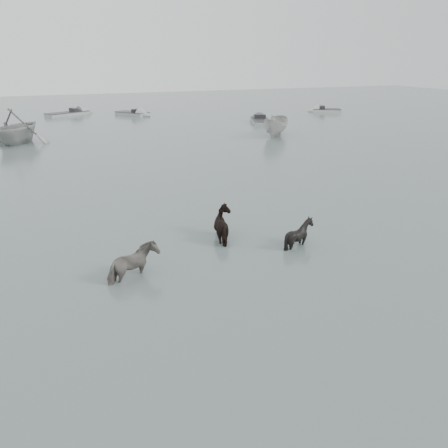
{
  "coord_description": "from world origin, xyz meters",
  "views": [
    {
      "loc": [
        -4.09,
        -12.21,
        6.18
      ],
      "look_at": [
        0.82,
        0.29,
        1.0
      ],
      "focal_mm": 35.0,
      "sensor_mm": 36.0,
      "label": 1
    }
  ],
  "objects": [
    {
      "name": "boat_small",
      "position": [
        13.25,
        20.12,
        0.85
      ],
      "size": [
        4.13,
        4.44,
        1.71
      ],
      "primitive_type": "imported",
      "rotation": [
        0.0,
        0.0,
        -0.71
      ],
      "color": "#A7A6A2",
      "rests_on": "ground"
    },
    {
      "name": "skiff_far",
      "position": [
        -2.12,
        40.29,
        0.38
      ],
      "size": [
        6.55,
        4.61,
        0.75
      ],
      "primitive_type": null,
      "rotation": [
        0.0,
        0.0,
        0.51
      ],
      "color": "#A1A3A1",
      "rests_on": "ground"
    },
    {
      "name": "skiff_port",
      "position": [
        15.3,
        27.2,
        0.38
      ],
      "size": [
        3.29,
        5.86,
        0.75
      ],
      "primitive_type": null,
      "rotation": [
        0.0,
        0.0,
        1.25
      ],
      "color": "#9D9F9D",
      "rests_on": "ground"
    },
    {
      "name": "ground",
      "position": [
        0.0,
        0.0,
        0.0
      ],
      "size": [
        140.0,
        140.0,
        0.0
      ],
      "primitive_type": "plane",
      "color": "#546461",
      "rests_on": "ground"
    },
    {
      "name": "skiff_star",
      "position": [
        26.5,
        32.49,
        0.38
      ],
      "size": [
        4.69,
        3.39,
        0.75
      ],
      "primitive_type": null,
      "rotation": [
        0.0,
        0.0,
        2.69
      ],
      "color": "beige",
      "rests_on": "ground"
    },
    {
      "name": "rowboat_trail",
      "position": [
        -6.47,
        24.29,
        1.36
      ],
      "size": [
        6.48,
        6.72,
        2.72
      ],
      "primitive_type": "imported",
      "rotation": [
        0.0,
        0.0,
        2.6
      ],
      "color": "#9EA09D",
      "rests_on": "ground"
    },
    {
      "name": "pony_pinto",
      "position": [
        -2.36,
        -0.42,
        0.68
      ],
      "size": [
        1.77,
        1.42,
        1.37
      ],
      "primitive_type": "imported",
      "rotation": [
        0.0,
        0.0,
        2.07
      ],
      "color": "black",
      "rests_on": "ground"
    },
    {
      "name": "skiff_mid",
      "position": [
        4.6,
        37.82,
        0.38
      ],
      "size": [
        4.4,
        5.27,
        0.75
      ],
      "primitive_type": null,
      "rotation": [
        0.0,
        0.0,
        -0.95
      ],
      "color": "#9D9F9D",
      "rests_on": "ground"
    },
    {
      "name": "pony_dark",
      "position": [
        1.38,
        1.42,
        0.72
      ],
      "size": [
        1.55,
        1.7,
        1.45
      ],
      "primitive_type": "imported",
      "rotation": [
        0.0,
        0.0,
        1.82
      ],
      "color": "black",
      "rests_on": "ground"
    },
    {
      "name": "pony_black",
      "position": [
        3.46,
        -0.14,
        0.65
      ],
      "size": [
        1.47,
        1.4,
        1.29
      ],
      "primitive_type": "imported",
      "rotation": [
        0.0,
        0.0,
        1.2
      ],
      "color": "black",
      "rests_on": "ground"
    }
  ]
}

